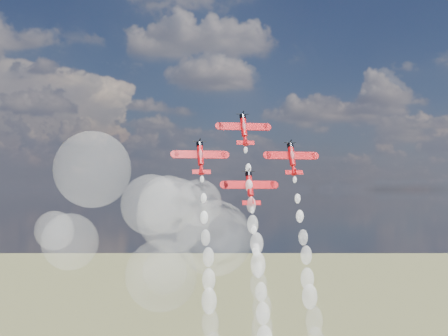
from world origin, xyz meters
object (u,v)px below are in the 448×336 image
plane_right (292,158)px  plane_left (200,157)px  plane_slot (250,187)px  plane_lead (244,129)px

plane_right → plane_left: bearing=180.0°
plane_left → plane_slot: (12.14, -3.43, -7.78)m
plane_left → plane_slot: bearing=-15.8°
plane_left → plane_right: (24.29, 0.00, 0.00)m
plane_left → plane_slot: plane_left is taller
plane_left → plane_right: 24.29m
plane_lead → plane_right: bearing=-15.8°
plane_lead → plane_left: plane_lead is taller
plane_left → plane_right: same height
plane_right → plane_slot: plane_right is taller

